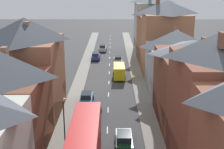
{
  "coord_description": "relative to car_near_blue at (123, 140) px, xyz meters",
  "views": [
    {
      "loc": [
        0.54,
        -15.18,
        16.74
      ],
      "look_at": [
        0.76,
        32.78,
        2.39
      ],
      "focal_mm": 50.0,
      "sensor_mm": 36.0,
      "label": 1
    }
  ],
  "objects": [
    {
      "name": "centre_line_dashes",
      "position": [
        -1.8,
        21.83,
        -0.82
      ],
      "size": [
        0.14,
        97.8,
        0.01
      ],
      "color": "silver",
      "rests_on": "ground"
    },
    {
      "name": "car_near_silver",
      "position": [
        -4.9,
        12.34,
        -0.02
      ],
      "size": [
        1.9,
        4.25,
        1.59
      ],
      "color": "#236093",
      "rests_on": "ground"
    },
    {
      "name": "car_parked_left_b",
      "position": [
        -4.9,
        4.45,
        0.0
      ],
      "size": [
        1.9,
        4.0,
        1.65
      ],
      "color": "black",
      "rests_on": "ground"
    },
    {
      "name": "car_parked_left_a",
      "position": [
        -3.6,
        7.62,
        -0.02
      ],
      "size": [
        1.9,
        4.27,
        1.59
      ],
      "color": "#236093",
      "rests_on": "ground"
    },
    {
      "name": "car_near_blue",
      "position": [
        0.0,
        0.0,
        0.0
      ],
      "size": [
        1.9,
        4.29,
        1.64
      ],
      "color": "#144728",
      "rests_on": "ground"
    },
    {
      "name": "pavement_left",
      "position": [
        -6.9,
        23.83,
        -0.76
      ],
      "size": [
        2.2,
        104.0,
        0.14
      ],
      "primitive_type": "cube",
      "color": "gray",
      "rests_on": "ground"
    },
    {
      "name": "delivery_van",
      "position": [
        0.0,
        24.27,
        0.51
      ],
      "size": [
        2.2,
        5.2,
        2.41
      ],
      "color": "yellow",
      "rests_on": "ground"
    },
    {
      "name": "terrace_row_right",
      "position": [
        8.39,
        13.02,
        5.25
      ],
      "size": [
        8.0,
        78.54,
        14.1
      ],
      "color": "brown",
      "rests_on": "ground"
    },
    {
      "name": "pavement_right",
      "position": [
        3.3,
        23.83,
        -0.76
      ],
      "size": [
        2.2,
        104.0,
        0.14
      ],
      "primitive_type": "cube",
      "color": "gray",
      "rests_on": "ground"
    },
    {
      "name": "car_far_grey",
      "position": [
        0.0,
        34.66,
        0.01
      ],
      "size": [
        1.9,
        3.85,
        1.66
      ],
      "color": "silver",
      "rests_on": "ground"
    },
    {
      "name": "street_lamp",
      "position": [
        -6.05,
        -0.76,
        2.42
      ],
      "size": [
        0.2,
        1.12,
        5.5
      ],
      "color": "black",
      "rests_on": "ground"
    },
    {
      "name": "car_mid_black",
      "position": [
        -3.6,
        47.02,
        0.01
      ],
      "size": [
        1.9,
        4.37,
        1.67
      ],
      "color": "#B7BABF",
      "rests_on": "ground"
    },
    {
      "name": "car_parked_right_a",
      "position": [
        -4.9,
        38.27,
        -0.01
      ],
      "size": [
        1.9,
        4.4,
        1.6
      ],
      "color": "navy",
      "rests_on": "ground"
    }
  ]
}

